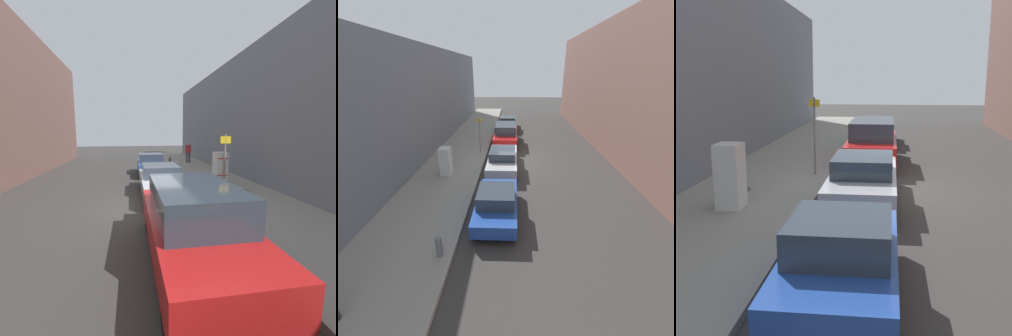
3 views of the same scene
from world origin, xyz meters
TOP-DOWN VIEW (x-y plane):
  - ground_plane at (0.00, 0.00)m, footprint 80.00×80.00m
  - sidewalk_slab at (-4.15, 0.00)m, footprint 3.93×44.00m
  - discarded_refrigerator at (-4.16, -2.67)m, footprint 0.62×0.71m
  - manhole_cover at (-4.57, -1.01)m, footprint 0.70×0.70m
  - street_sign_post at (-2.68, 1.27)m, footprint 0.36×0.07m
  - parked_hatchback_blue at (-0.85, -6.61)m, footprint 1.72×3.85m
  - parked_sedan_silver at (-0.85, -1.41)m, footprint 1.78×4.64m
  - parked_suv_red at (-0.85, 3.91)m, footprint 1.89×4.80m
  - parked_sedan_green at (-0.85, 9.10)m, footprint 1.83×4.31m

SIDE VIEW (x-z plane):
  - ground_plane at x=0.00m, z-range 0.00..0.00m
  - sidewalk_slab at x=-4.15m, z-range 0.00..0.16m
  - manhole_cover at x=-4.57m, z-range 0.16..0.18m
  - parked_hatchback_blue at x=-0.85m, z-range 0.01..1.43m
  - parked_sedan_silver at x=-0.85m, z-range 0.02..1.41m
  - parked_sedan_green at x=-0.85m, z-range 0.03..1.43m
  - parked_suv_red at x=-0.85m, z-range 0.03..1.78m
  - discarded_refrigerator at x=-4.16m, z-range 0.16..1.82m
  - street_sign_post at x=-2.68m, z-range 0.32..2.94m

